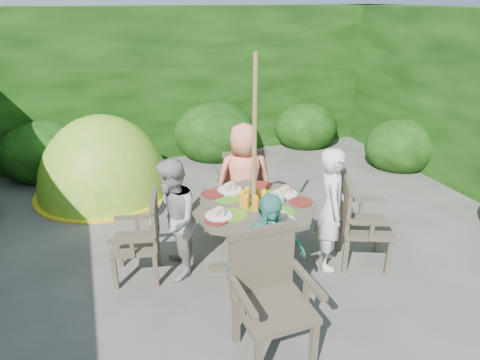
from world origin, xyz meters
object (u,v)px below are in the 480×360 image
object	(u,v)px
garden_chair_back	(242,183)
child_front	(267,262)
patio_table	(254,215)
garden_chair_right	(358,220)
garden_chair_left	(143,237)
garden_chair_front	(270,294)
child_left	(173,220)
parasol_pole	(254,171)
child_back	(244,180)
dome_tent	(106,192)
child_right	(332,209)

from	to	relation	value
garden_chair_back	child_front	bearing A→B (deg)	82.19
patio_table	garden_chair_right	world-z (taller)	garden_chair_right
garden_chair_left	garden_chair_front	distance (m)	1.54
patio_table	garden_chair_left	bearing A→B (deg)	166.57
garden_chair_right	child_front	world-z (taller)	child_front
garden_chair_back	child_left	xyz separation A→B (m)	(-1.04, -0.88, 0.12)
patio_table	garden_chair_front	xyz separation A→B (m)	(-0.28, -1.06, -0.10)
parasol_pole	child_left	distance (m)	0.93
garden_chair_front	child_back	distance (m)	1.90
patio_table	dome_tent	bearing A→B (deg)	117.98
garden_chair_back	garden_chair_front	world-z (taller)	garden_chair_front
child_right	garden_chair_front	bearing A→B (deg)	154.69
child_back	parasol_pole	bearing A→B (deg)	90.97
parasol_pole	dome_tent	size ratio (longest dim) A/B	0.97
patio_table	dome_tent	distance (m)	2.92
child_back	child_right	bearing A→B (deg)	135.97
child_back	garden_chair_back	bearing A→B (deg)	-91.11
patio_table	parasol_pole	distance (m)	0.47
patio_table	child_back	size ratio (longest dim) A/B	1.14
patio_table	child_back	world-z (taller)	child_back
garden_chair_front	child_front	size ratio (longest dim) A/B	0.80
garden_chair_back	child_right	size ratio (longest dim) A/B	0.72
patio_table	child_right	bearing A→B (deg)	-13.49
patio_table	garden_chair_left	distance (m)	1.12
patio_table	garden_chair_back	distance (m)	1.10
child_front	child_left	bearing A→B (deg)	119.97
dome_tent	garden_chair_right	bearing A→B (deg)	-42.34
garden_chair_left	child_front	distance (m)	1.38
parasol_pole	garden_chair_back	bearing A→B (deg)	76.02
garden_chair_right	garden_chair_back	bearing A→B (deg)	54.98
patio_table	child_right	xyz separation A→B (m)	(0.77, -0.19, 0.02)
garden_chair_left	child_back	size ratio (longest dim) A/B	0.62
garden_chair_left	child_left	distance (m)	0.35
garden_chair_left	child_left	xyz separation A→B (m)	(0.30, -0.07, 0.17)
garden_chair_left	child_back	world-z (taller)	child_back
parasol_pole	child_left	size ratio (longest dim) A/B	1.77
garden_chair_back	dome_tent	xyz separation A→B (m)	(-1.60, 1.45, -0.50)
dome_tent	child_right	bearing A→B (deg)	-45.43
child_back	child_front	bearing A→B (deg)	90.97
patio_table	child_right	world-z (taller)	child_right
patio_table	parasol_pole	size ratio (longest dim) A/B	0.70
dome_tent	patio_table	bearing A→B (deg)	-55.45
patio_table	garden_chair_right	bearing A→B (deg)	-12.72
parasol_pole	child_left	world-z (taller)	parasol_pole
patio_table	garden_chair_back	xyz separation A→B (m)	(0.26, 1.07, -0.13)
garden_chair_right	child_back	size ratio (longest dim) A/B	0.70
garden_chair_front	patio_table	bearing A→B (deg)	74.07
child_back	child_front	size ratio (longest dim) A/B	1.09
garden_chair_back	child_right	distance (m)	1.36
parasol_pole	child_right	xyz separation A→B (m)	(0.78, -0.19, -0.45)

